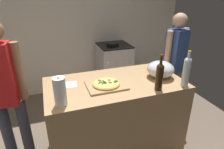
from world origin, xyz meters
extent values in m
cube|color=#6B5B4C|center=(0.00, 1.25, -0.01)|extent=(4.11, 3.09, 0.02)
cube|color=silver|center=(0.00, 2.54, 1.30)|extent=(4.11, 0.10, 2.60)
cube|color=tan|center=(0.10, 0.74, 0.46)|extent=(1.50, 0.78, 0.91)
cube|color=tan|center=(-0.02, 0.68, 0.92)|extent=(0.40, 0.32, 0.02)
cylinder|color=tan|center=(-0.02, 0.68, 0.94)|extent=(0.29, 0.29, 0.02)
cylinder|color=#EAC660|center=(-0.02, 0.68, 0.95)|extent=(0.25, 0.25, 0.00)
cylinder|color=#335926|center=(-0.07, 0.66, 0.95)|extent=(0.02, 0.02, 0.01)
cylinder|color=#335926|center=(-0.03, 0.67, 0.95)|extent=(0.03, 0.03, 0.01)
cylinder|color=#335926|center=(-0.04, 0.69, 0.95)|extent=(0.03, 0.03, 0.01)
cylinder|color=#335926|center=(0.07, 0.66, 0.95)|extent=(0.04, 0.04, 0.01)
cylinder|color=#335926|center=(0.02, 0.66, 0.95)|extent=(0.04, 0.04, 0.01)
cylinder|color=#335926|center=(-0.07, 0.70, 0.95)|extent=(0.03, 0.03, 0.01)
cylinder|color=#335926|center=(0.09, 0.67, 0.95)|extent=(0.04, 0.04, 0.01)
cylinder|color=#335926|center=(-0.04, 0.73, 0.95)|extent=(0.02, 0.02, 0.01)
cylinder|color=#335926|center=(0.03, 0.72, 0.95)|extent=(0.03, 0.03, 0.01)
cylinder|color=#335926|center=(-0.04, 0.68, 0.95)|extent=(0.03, 0.03, 0.01)
cylinder|color=#335926|center=(-0.10, 0.68, 0.95)|extent=(0.02, 0.02, 0.01)
cylinder|color=#335926|center=(-0.08, 0.75, 0.95)|extent=(0.04, 0.04, 0.01)
cylinder|color=#B2B2B7|center=(0.64, 0.70, 0.92)|extent=(0.13, 0.13, 0.01)
ellipsoid|color=silver|center=(0.64, 0.70, 1.01)|extent=(0.31, 0.31, 0.18)
cylinder|color=white|center=(-0.50, 0.48, 1.04)|extent=(0.11, 0.11, 0.26)
cylinder|color=#997551|center=(-0.50, 0.48, 1.04)|extent=(0.03, 0.03, 0.26)
cylinder|color=silver|center=(0.76, 0.43, 1.05)|extent=(0.07, 0.07, 0.27)
sphere|color=silver|center=(0.76, 0.43, 1.18)|extent=(0.07, 0.07, 0.07)
cylinder|color=silver|center=(0.76, 0.43, 1.24)|extent=(0.03, 0.03, 0.07)
cylinder|color=gold|center=(0.76, 0.43, 1.28)|extent=(0.03, 0.03, 0.01)
cylinder|color=#331E0F|center=(0.45, 0.44, 1.03)|extent=(0.08, 0.08, 0.24)
sphere|color=#331E0F|center=(0.45, 0.44, 1.15)|extent=(0.08, 0.08, 0.08)
cylinder|color=#331E0F|center=(0.45, 0.44, 1.22)|extent=(0.03, 0.03, 0.09)
cylinder|color=maroon|center=(0.45, 0.44, 1.27)|extent=(0.03, 0.03, 0.01)
cube|color=white|center=(-0.41, 0.85, 0.91)|extent=(0.23, 0.18, 0.00)
cube|color=#B7B7BC|center=(0.60, 2.14, 0.45)|extent=(0.56, 0.57, 0.91)
cube|color=black|center=(0.60, 2.14, 0.92)|extent=(0.56, 0.57, 0.02)
cylinder|color=silver|center=(0.39, 1.85, 0.71)|extent=(0.04, 0.02, 0.04)
cylinder|color=silver|center=(0.53, 1.85, 0.71)|extent=(0.04, 0.02, 0.04)
cylinder|color=silver|center=(0.67, 1.85, 0.71)|extent=(0.04, 0.02, 0.04)
cylinder|color=silver|center=(0.81, 1.85, 0.71)|extent=(0.04, 0.02, 0.04)
cylinder|color=black|center=(0.57, 2.15, 0.95)|extent=(0.22, 0.22, 0.04)
cylinder|color=#383D4C|center=(-1.07, 0.86, 0.40)|extent=(0.11, 0.11, 0.81)
cylinder|color=#383D4C|center=(-0.89, 0.84, 0.40)|extent=(0.11, 0.11, 0.81)
cube|color=red|center=(-0.98, 0.85, 1.11)|extent=(0.23, 0.22, 0.61)
cylinder|color=#936B4C|center=(-0.83, 0.84, 1.13)|extent=(0.08, 0.08, 0.58)
cylinder|color=#D88C4C|center=(1.15, 1.05, 0.39)|extent=(0.11, 0.11, 0.78)
cylinder|color=#D88C4C|center=(0.99, 1.00, 0.39)|extent=(0.11, 0.11, 0.78)
cube|color=#334C8C|center=(1.07, 1.03, 1.08)|extent=(0.28, 0.26, 0.59)
cylinder|color=tan|center=(1.23, 1.07, 1.09)|extent=(0.08, 0.08, 0.56)
cylinder|color=tan|center=(0.91, 0.98, 1.09)|extent=(0.08, 0.08, 0.56)
sphere|color=tan|center=(1.07, 1.03, 1.48)|extent=(0.19, 0.19, 0.19)
camera|label=1|loc=(-0.56, -1.04, 1.84)|focal=31.04mm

